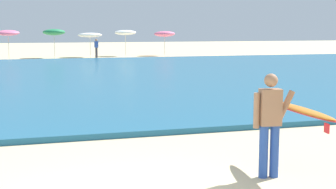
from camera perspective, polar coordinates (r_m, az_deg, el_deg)
name	(u,v)px	position (r m, az deg, el deg)	size (l,w,h in m)	color
sea	(55,77)	(24.68, -13.11, 2.02)	(120.00, 28.00, 0.14)	#1E6084
surfer_with_board	(283,116)	(8.19, 13.38, -2.47)	(1.09, 2.56, 1.73)	#284CA3
beach_umbrella_2	(8,33)	(41.33, -18.26, 6.88)	(1.77, 1.80, 2.38)	beige
beach_umbrella_3	(54,32)	(42.19, -13.24, 7.13)	(1.86, 1.89, 2.45)	beige
beach_umbrella_4	(90,35)	(42.60, -9.14, 6.90)	(2.07, 2.08, 2.11)	beige
beach_umbrella_5	(125,33)	(43.94, -5.03, 7.25)	(1.94, 1.95, 2.33)	beige
beach_umbrella_6	(165,34)	(44.49, -0.41, 7.12)	(1.91, 1.93, 2.25)	beige
beachgoer_near_row_mid	(96,48)	(41.67, -8.40, 5.47)	(0.32, 0.20, 1.58)	#383842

